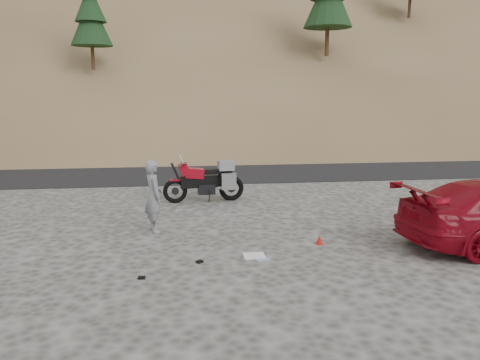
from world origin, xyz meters
name	(u,v)px	position (x,y,z in m)	size (l,w,h in m)	color
ground	(176,234)	(0.00, 0.00, 0.00)	(140.00, 140.00, 0.00)	#413F3C
road	(178,169)	(0.00, 9.00, 0.00)	(120.00, 7.00, 0.05)	black
hillside	(176,14)	(-0.05, 40.88, 11.08)	(120.00, 73.00, 46.72)	brown
motorcycle	(208,181)	(0.89, 3.07, 0.59)	(2.34, 0.82, 1.39)	black
man	(155,231)	(-0.47, 0.25, 0.00)	(0.59, 0.39, 1.62)	gray
gear_white_cloth	(254,256)	(1.50, -1.65, 0.01)	(0.40, 0.36, 0.01)	white
gear_funnel	(319,240)	(2.95, -1.11, 0.09)	(0.15, 0.15, 0.19)	red
gear_glove_a	(142,278)	(-0.54, -2.51, 0.02)	(0.12, 0.09, 0.03)	black
gear_glove_b	(200,262)	(0.45, -1.87, 0.02)	(0.12, 0.09, 0.04)	black
gear_blue_cloth	(262,259)	(1.62, -1.84, 0.01)	(0.27, 0.20, 0.01)	#8097C6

